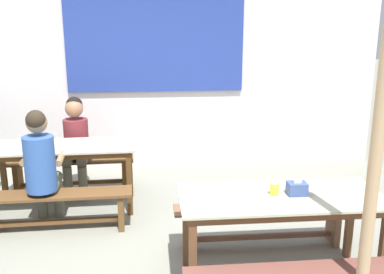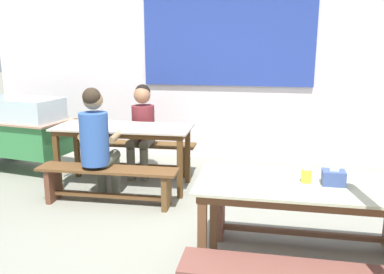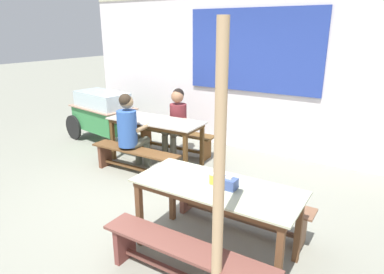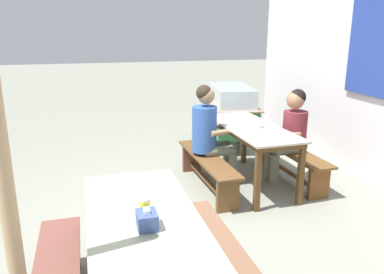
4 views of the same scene
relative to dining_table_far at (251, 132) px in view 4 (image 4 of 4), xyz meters
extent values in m
plane|color=gray|center=(0.83, -1.16, -0.69)|extent=(40.00, 40.00, 0.00)
cube|color=#B7AE9E|center=(0.00, 0.00, 0.07)|extent=(1.69, 0.72, 0.02)
cube|color=#53371A|center=(0.00, 0.00, 0.03)|extent=(1.60, 0.66, 0.06)
cube|color=#53371A|center=(0.74, 0.30, -0.34)|extent=(0.06, 0.06, 0.69)
cube|color=#53371A|center=(0.76, -0.24, -0.34)|extent=(0.06, 0.06, 0.69)
cube|color=#53371A|center=(-0.76, 0.24, -0.34)|extent=(0.06, 0.06, 0.69)
cube|color=#53371A|center=(-0.74, -0.30, -0.34)|extent=(0.06, 0.06, 0.69)
cube|color=#B5B897|center=(2.08, -1.66, 0.07)|extent=(1.68, 0.74, 0.02)
cube|color=brown|center=(2.08, -1.66, 0.03)|extent=(1.60, 0.68, 0.06)
cube|color=brown|center=(1.32, -1.36, -0.34)|extent=(0.06, 0.06, 0.69)
cube|color=brown|center=(1.32, -1.97, -0.34)|extent=(0.06, 0.06, 0.69)
cube|color=brown|center=(-0.02, 0.58, -0.28)|extent=(1.60, 0.38, 0.03)
cube|color=brown|center=(0.65, 0.60, -0.49)|extent=(0.07, 0.27, 0.39)
cube|color=brown|center=(-0.70, 0.55, -0.49)|extent=(0.07, 0.27, 0.39)
cube|color=brown|center=(-0.02, 0.58, -0.59)|extent=(1.31, 0.10, 0.04)
cube|color=brown|center=(0.02, -0.58, -0.28)|extent=(1.57, 0.36, 0.03)
cube|color=brown|center=(0.68, -0.55, -0.49)|extent=(0.07, 0.26, 0.39)
cube|color=brown|center=(-0.64, -0.60, -0.49)|extent=(0.07, 0.26, 0.39)
cube|color=brown|center=(0.02, -0.58, -0.59)|extent=(1.28, 0.10, 0.04)
cube|color=brown|center=(2.07, -1.08, -0.28)|extent=(1.70, 0.29, 0.02)
cube|color=brown|center=(1.34, -1.09, -0.49)|extent=(0.06, 0.23, 0.40)
cube|color=brown|center=(1.36, -2.24, -0.49)|extent=(0.06, 0.26, 0.39)
cube|color=#358345|center=(-1.66, 0.37, -0.21)|extent=(1.37, 0.84, 0.45)
cube|color=silver|center=(-1.66, 0.37, 0.18)|extent=(1.23, 0.76, 0.32)
cube|color=#A07A65|center=(-1.66, 0.37, 0.03)|extent=(1.46, 0.94, 0.02)
cylinder|color=black|center=(-2.19, 0.81, -0.43)|extent=(0.52, 0.13, 0.51)
cylinder|color=black|center=(-2.30, 0.10, -0.43)|extent=(0.52, 0.13, 0.51)
cylinder|color=#333333|center=(-1.08, 0.28, -0.56)|extent=(0.05, 0.05, 0.26)
cylinder|color=#3F3F3F|center=(-0.85, 0.24, -0.07)|extent=(0.13, 0.66, 0.04)
cylinder|color=#696654|center=(-0.02, 0.27, -0.48)|extent=(0.11, 0.11, 0.42)
cylinder|color=#696654|center=(0.16, 0.27, -0.48)|extent=(0.11, 0.11, 0.42)
cylinder|color=#696654|center=(-0.02, 0.42, -0.22)|extent=(0.14, 0.35, 0.13)
cylinder|color=#696654|center=(0.16, 0.43, -0.22)|extent=(0.14, 0.35, 0.13)
cylinder|color=maroon|center=(0.06, 0.58, 0.01)|extent=(0.31, 0.31, 0.48)
sphere|color=#936547|center=(0.06, 0.56, 0.40)|extent=(0.22, 0.22, 0.22)
sphere|color=black|center=(0.06, 0.59, 0.44)|extent=(0.21, 0.21, 0.21)
cylinder|color=#936547|center=(-0.11, 0.40, 0.00)|extent=(0.08, 0.31, 0.11)
cylinder|color=#936547|center=(0.24, 0.41, 0.00)|extent=(0.08, 0.30, 0.08)
cylinder|color=#606554|center=(-0.03, -0.22, -0.48)|extent=(0.11, 0.11, 0.42)
cylinder|color=#606554|center=(-0.21, -0.23, -0.48)|extent=(0.11, 0.11, 0.42)
cylinder|color=#606554|center=(-0.02, -0.40, -0.22)|extent=(0.15, 0.40, 0.13)
cylinder|color=#606554|center=(-0.20, -0.41, -0.22)|extent=(0.15, 0.40, 0.13)
cylinder|color=#3056A0|center=(-0.11, -0.58, 0.06)|extent=(0.31, 0.31, 0.57)
sphere|color=#8D704D|center=(-0.11, -0.56, 0.48)|extent=(0.21, 0.21, 0.21)
sphere|color=#2D2319|center=(-0.11, -0.59, 0.51)|extent=(0.19, 0.19, 0.19)
cylinder|color=#8D704D|center=(0.06, -0.39, 0.05)|extent=(0.08, 0.31, 0.09)
cylinder|color=#8D704D|center=(-0.29, -0.41, 0.05)|extent=(0.08, 0.31, 0.10)
cube|color=#3C5190|center=(2.20, -1.65, 0.13)|extent=(0.15, 0.12, 0.10)
cube|color=white|center=(2.20, -1.65, 0.20)|extent=(0.06, 0.04, 0.02)
cylinder|color=yellow|center=(2.02, -1.64, 0.13)|extent=(0.07, 0.07, 0.10)
cylinder|color=white|center=(2.02, -1.64, 0.19)|extent=(0.07, 0.07, 0.02)
cylinder|color=silver|center=(0.08, 0.04, 0.10)|extent=(0.16, 0.16, 0.04)
cylinder|color=tan|center=(2.47, -2.36, 0.47)|extent=(0.08, 0.08, 2.33)
camera|label=1|loc=(1.07, -4.97, 1.47)|focal=41.65mm
camera|label=2|loc=(1.75, -4.43, 1.04)|focal=36.80mm
camera|label=3|loc=(3.50, -4.35, 1.56)|focal=31.75mm
camera|label=4|loc=(4.33, -1.95, 1.27)|focal=36.02mm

